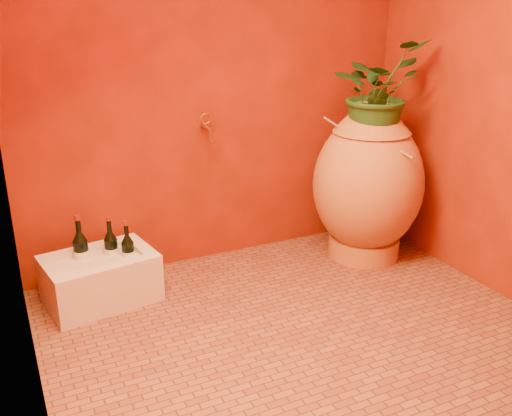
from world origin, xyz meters
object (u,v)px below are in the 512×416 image
wine_bottle_a (111,250)px  wine_bottle_b (128,253)px  amphora (368,183)px  wall_tap (207,126)px  stone_basin (101,279)px  wine_bottle_c (81,253)px

wine_bottle_a → wine_bottle_b: size_ratio=1.07×
amphora → wine_bottle_b: 1.56m
wine_bottle_b → wine_bottle_a: bearing=141.0°
amphora → wall_tap: size_ratio=6.10×
wall_tap → wine_bottle_a: bearing=-167.3°
wine_bottle_a → wine_bottle_b: bearing=-39.0°
stone_basin → wine_bottle_b: bearing=0.4°
wine_bottle_a → wine_bottle_c: bearing=175.5°
wine_bottle_b → wall_tap: (0.58, 0.21, 0.63)m
wine_bottle_b → wall_tap: wall_tap is taller
wine_bottle_b → wine_bottle_c: (-0.24, 0.08, 0.02)m
stone_basin → wine_bottle_a: size_ratio=2.00×
amphora → wine_bottle_b: (-1.53, 0.14, -0.24)m
amphora → wine_bottle_b: amphora is taller
wine_bottle_c → wall_tap: wall_tap is taller
amphora → wine_bottle_b: bearing=174.9°
amphora → wine_bottle_a: (-1.61, 0.20, -0.23)m
wine_bottle_b → wall_tap: bearing=20.3°
wine_bottle_a → stone_basin: bearing=-142.7°
stone_basin → wine_bottle_a: (0.09, 0.07, 0.13)m
wine_bottle_a → wine_bottle_c: wine_bottle_c is taller
stone_basin → wall_tap: bearing=16.1°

